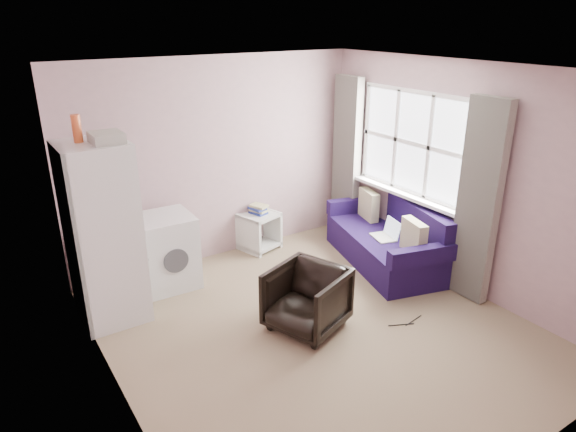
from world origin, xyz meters
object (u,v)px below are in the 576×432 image
Objects in this scene: side_table at (259,228)px; sofa at (388,240)px; armchair at (307,296)px; washing_machine at (167,250)px; fridge at (103,233)px.

sofa is (1.15, -1.25, 0.01)m from side_table.
washing_machine is at bearing -173.78° from armchair.
fridge is (-1.55, 1.26, 0.59)m from armchair.
fridge reaches higher than washing_machine.
side_table is (0.55, 1.88, -0.06)m from armchair.
fridge is 2.47× the size of washing_machine.
sofa is at bearing -11.13° from fridge.
armchair is 0.33× the size of fridge.
armchair is at bearing -39.29° from fridge.
fridge is 1.07× the size of sofa.
armchair is at bearing -106.21° from side_table.
sofa is at bearing 89.45° from armchair.
fridge is 0.94m from washing_machine.
fridge is at bearing -163.46° from side_table.
fridge is at bearing -150.08° from armchair.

